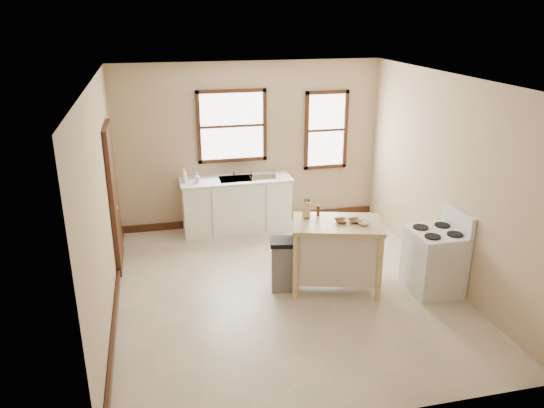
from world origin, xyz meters
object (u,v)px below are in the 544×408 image
Objects in this scene: soap_bottle_b at (197,178)px; pepper_grinder at (318,210)px; bowl_c at (364,223)px; gas_stove at (435,252)px; bowl_b at (354,221)px; trash_bin at (284,265)px; kitchen_island at (336,255)px; bowl_a at (341,221)px; knife_block at (306,210)px; soap_bottle_a at (184,176)px; dish_rack at (263,175)px.

pepper_grinder is (1.44, -1.94, 0.03)m from soap_bottle_b.
gas_stove reaches higher than bowl_c.
trash_bin is at bearing 169.17° from bowl_b.
bowl_a reaches higher than kitchen_island.
kitchen_island is 0.55m from bowl_b.
pepper_grinder is (0.17, 0.02, -0.03)m from knife_block.
gas_stove is at bearing 1.26° from knife_block.
trash_bin is (1.13, -2.15, -0.68)m from soap_bottle_a.
soap_bottle_b reaches higher than dish_rack.
soap_bottle_b is 1.10m from dish_rack.
bowl_b is 0.15× the size of gas_stove.
soap_bottle_b reaches higher than bowl_b.
pepper_grinder is 1.64m from gas_stove.
gas_stove reaches higher than bowl_b.
pepper_grinder is (-0.18, 0.28, 0.55)m from kitchen_island.
bowl_c is 0.14× the size of gas_stove.
bowl_c is 1.06m from gas_stove.
kitchen_island is at bearing -44.70° from soap_bottle_b.
knife_block reaches higher than trash_bin.
gas_stove is at bearing -68.30° from dish_rack.
dish_rack reaches higher than bowl_a.
dish_rack is 0.57× the size of trash_bin.
kitchen_island is (1.82, -2.27, -0.56)m from soap_bottle_a.
pepper_grinder is 0.65m from bowl_c.
soap_bottle_a is 0.21m from soap_bottle_b.
bowl_b reaches higher than trash_bin.
soap_bottle_b is 1.13× the size of bowl_c.
trash_bin is at bearing -41.44° from soap_bottle_a.
gas_stove is at bearing -2.81° from trash_bin.
bowl_c is (0.65, -0.42, -0.08)m from knife_block.
bowl_b is at bearing 0.11° from trash_bin.
trash_bin is at bearing -56.79° from soap_bottle_b.
kitchen_island is at bearing -30.57° from soap_bottle_a.
knife_block reaches higher than dish_rack.
bowl_c is at bearing -11.84° from kitchen_island.
bowl_a is at bearing -30.02° from soap_bottle_a.
kitchen_island is 6.92× the size of bowl_a.
soap_bottle_a is at bearing 144.37° from kitchen_island.
dish_rack is 2.41m from bowl_b.
soap_bottle_a reaches higher than soap_bottle_b.
trash_bin is at bearing 164.13° from bowl_c.
soap_bottle_b is (0.20, -0.05, -0.03)m from soap_bottle_a.
kitchen_island is 1.31m from gas_stove.
soap_bottle_b is 1.03× the size of bowl_b.
dish_rack is at bearing 108.87° from bowl_c.
dish_rack is 2.00m from pepper_grinder.
knife_block reaches higher than bowl_a.
kitchen_island is 7.81× the size of pepper_grinder.
bowl_a is 1.11× the size of bowl_c.
knife_block is at bearing -97.66° from dish_rack.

